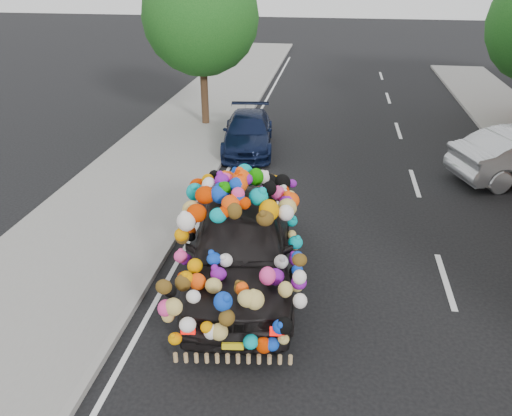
{
  "coord_description": "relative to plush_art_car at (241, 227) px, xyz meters",
  "views": [
    {
      "loc": [
        1.1,
        -8.9,
        5.88
      ],
      "look_at": [
        -0.37,
        0.38,
        1.16
      ],
      "focal_mm": 35.0,
      "sensor_mm": 36.0,
      "label": 1
    }
  ],
  "objects": [
    {
      "name": "tree_near_sidewalk",
      "position": [
        -3.28,
        10.07,
        2.81
      ],
      "size": [
        4.2,
        4.2,
        6.13
      ],
      "color": "#332114",
      "rests_on": "ground"
    },
    {
      "name": "lane_markings",
      "position": [
        4.12,
        0.57,
        -1.21
      ],
      "size": [
        6.0,
        50.0,
        0.01
      ],
      "primitive_type": null,
      "color": "silver",
      "rests_on": "ground"
    },
    {
      "name": "navy_sedan",
      "position": [
        -1.2,
        7.72,
        -0.63
      ],
      "size": [
        2.13,
        4.2,
        1.17
      ],
      "primitive_type": "imported",
      "rotation": [
        0.0,
        0.0,
        0.13
      ],
      "color": "black",
      "rests_on": "ground"
    },
    {
      "name": "kerb",
      "position": [
        -1.83,
        0.57,
        -1.15
      ],
      "size": [
        0.15,
        60.0,
        0.13
      ],
      "primitive_type": "cube",
      "color": "gray",
      "rests_on": "ground"
    },
    {
      "name": "plush_art_car",
      "position": [
        0.0,
        0.0,
        0.0
      ],
      "size": [
        3.02,
        5.44,
        2.35
      ],
      "rotation": [
        0.0,
        0.0,
        0.13
      ],
      "color": "black",
      "rests_on": "ground"
    },
    {
      "name": "sidewalk",
      "position": [
        -3.78,
        0.57,
        -1.15
      ],
      "size": [
        4.0,
        60.0,
        0.12
      ],
      "primitive_type": "cube",
      "color": "gray",
      "rests_on": "ground"
    },
    {
      "name": "ground",
      "position": [
        0.52,
        0.57,
        -1.21
      ],
      "size": [
        100.0,
        100.0,
        0.0
      ],
      "primitive_type": "plane",
      "color": "black",
      "rests_on": "ground"
    }
  ]
}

